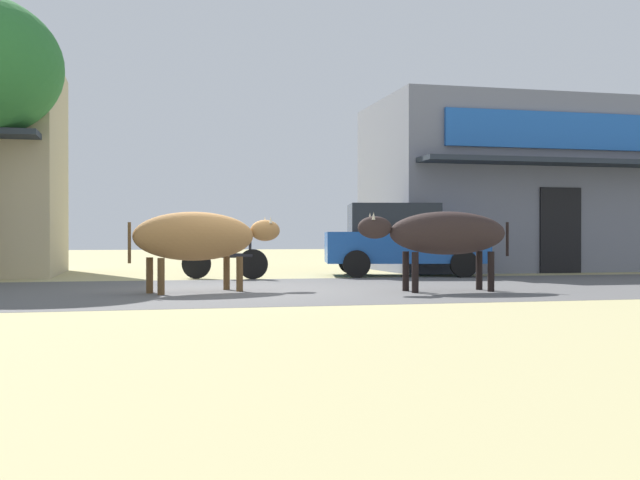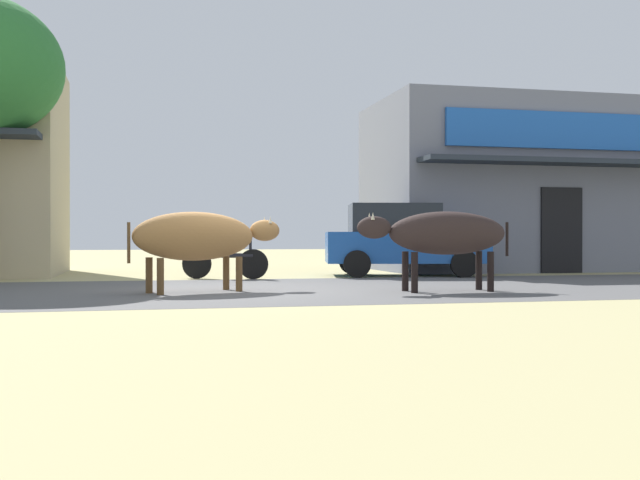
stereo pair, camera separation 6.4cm
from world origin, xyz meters
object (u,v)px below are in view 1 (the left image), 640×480
at_px(parked_motorcycle, 226,257).
at_px(cow_far_dark, 444,234).
at_px(cow_near_brown, 199,237).
at_px(pedestrian_by_shop, 486,232).
at_px(parked_hatchback_car, 401,239).

height_order(parked_motorcycle, cow_far_dark, cow_far_dark).
bearing_deg(cow_near_brown, cow_far_dark, -10.62).
height_order(cow_near_brown, pedestrian_by_shop, pedestrian_by_shop).
bearing_deg(cow_near_brown, parked_motorcycle, 77.46).
bearing_deg(cow_far_dark, parked_motorcycle, 124.33).
relative_size(cow_far_dark, pedestrian_by_shop, 1.53).
bearing_deg(cow_far_dark, cow_near_brown, 169.38).
xyz_separation_m(parked_hatchback_car, cow_far_dark, (-0.99, -4.97, 0.10)).
height_order(parked_hatchback_car, parked_motorcycle, parked_hatchback_car).
distance_m(parked_hatchback_car, cow_near_brown, 6.48).
distance_m(parked_motorcycle, pedestrian_by_shop, 6.68).
xyz_separation_m(cow_far_dark, pedestrian_by_shop, (3.47, 5.72, 0.07)).
xyz_separation_m(parked_hatchback_car, cow_near_brown, (-4.91, -4.23, 0.05)).
xyz_separation_m(parked_hatchback_car, pedestrian_by_shop, (2.48, 0.75, 0.17)).
relative_size(parked_hatchback_car, cow_near_brown, 1.48).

